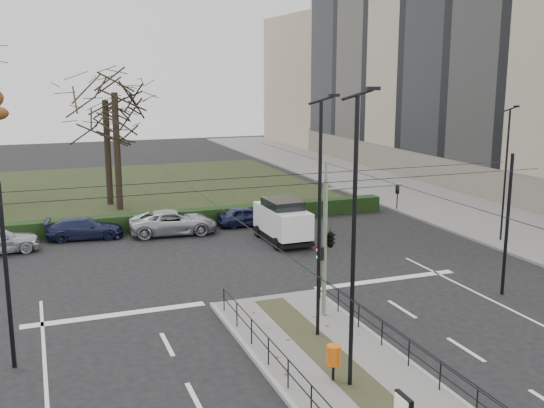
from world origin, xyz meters
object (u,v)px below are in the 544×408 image
at_px(streetlamp_median_near, 354,240).
at_px(white_van, 282,220).
at_px(streetlamp_median_far, 320,217).
at_px(parked_car_third, 84,228).
at_px(streetlamp_sidewalk, 506,173).
at_px(traffic_light, 332,236).
at_px(bare_tree_center, 105,108).
at_px(litter_bin, 333,356).
at_px(parked_car_fourth, 173,222).
at_px(parked_car_fifth, 246,216).
at_px(bare_tree_near, 115,101).

bearing_deg(streetlamp_median_near, white_van, 75.29).
relative_size(streetlamp_median_far, parked_car_third, 1.99).
bearing_deg(streetlamp_sidewalk, traffic_light, -154.16).
xyz_separation_m(traffic_light, bare_tree_center, (-5.42, 24.29, 3.58)).
distance_m(litter_bin, parked_car_fourth, 19.66).
relative_size(traffic_light, parked_car_fifth, 1.49).
bearing_deg(streetlamp_median_far, traffic_light, 51.89).
bearing_deg(bare_tree_center, streetlamp_sidewalk, -42.95).
distance_m(parked_car_third, parked_car_fifth, 9.50).
xyz_separation_m(streetlamp_median_near, parked_car_fifth, (3.57, 20.44, -3.96)).
height_order(parked_car_third, parked_car_fifth, parked_car_third).
bearing_deg(parked_car_third, parked_car_fifth, -85.57).
height_order(traffic_light, bare_tree_center, bare_tree_center).
distance_m(traffic_light, parked_car_fifth, 15.42).
bearing_deg(parked_car_fifth, bare_tree_near, 46.83).
relative_size(streetlamp_median_near, streetlamp_median_far, 1.04).
bearing_deg(streetlamp_median_near, parked_car_fourth, 92.87).
xyz_separation_m(bare_tree_center, parked_car_fifth, (7.04, -9.18, -6.19)).
distance_m(streetlamp_median_far, parked_car_fifth, 17.46).
xyz_separation_m(white_van, bare_tree_near, (-7.35, 11.37, 6.08)).
distance_m(streetlamp_sidewalk, parked_car_fourth, 18.73).
xyz_separation_m(streetlamp_median_far, bare_tree_center, (-4.11, 25.96, 2.39)).
bearing_deg(bare_tree_center, streetlamp_median_near, -83.31).
xyz_separation_m(litter_bin, white_van, (4.63, 15.84, 0.31)).
xyz_separation_m(parked_car_fourth, parked_car_fifth, (4.58, 0.36, -0.10)).
height_order(white_van, bare_tree_near, bare_tree_near).
distance_m(streetlamp_median_far, streetlamp_sidewalk, 17.05).
bearing_deg(parked_car_fourth, parked_car_fifth, -80.77).
bearing_deg(white_van, streetlamp_sidewalk, -21.15).
xyz_separation_m(litter_bin, parked_car_third, (-5.57, 20.35, -0.32)).
relative_size(streetlamp_median_near, streetlamp_sidewalk, 1.19).
distance_m(streetlamp_median_far, white_van, 13.51).
relative_size(litter_bin, streetlamp_median_near, 0.13).
bearing_deg(bare_tree_near, streetlamp_median_far, -81.22).
bearing_deg(streetlamp_sidewalk, white_van, 158.85).
bearing_deg(parked_car_third, white_van, -107.32).
xyz_separation_m(traffic_light, white_van, (2.33, 10.95, -1.96)).
bearing_deg(litter_bin, streetlamp_median_far, 72.90).
xyz_separation_m(parked_car_third, bare_tree_center, (2.45, 8.83, 6.18)).
bearing_deg(parked_car_fifth, bare_tree_center, 41.66).
bearing_deg(streetlamp_median_far, bare_tree_near, 98.78).
distance_m(streetlamp_sidewalk, parked_car_fifth, 15.06).
relative_size(streetlamp_median_near, parked_car_fourth, 1.73).
bearing_deg(litter_bin, bare_tree_near, 95.70).
relative_size(litter_bin, parked_car_fifth, 0.31).
bearing_deg(streetlamp_sidewalk, bare_tree_near, 139.81).
height_order(litter_bin, streetlamp_sidewalk, streetlamp_sidewalk).
relative_size(litter_bin, bare_tree_near, 0.11).
relative_size(streetlamp_median_far, parked_car_fourth, 1.67).
relative_size(streetlamp_sidewalk, bare_tree_center, 0.76).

